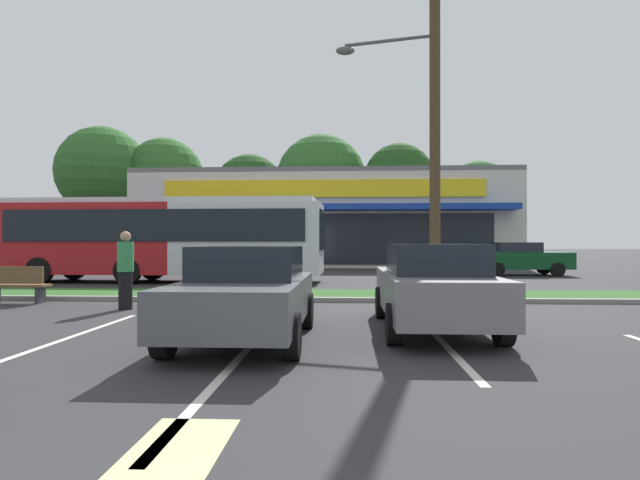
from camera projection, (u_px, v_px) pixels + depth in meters
The scene contains 21 objects.
grass_median at pixel (298, 295), 14.63m from camera, with size 56.00×2.20×0.12m, color #2D5B23.
curb_lip at pixel (294, 299), 13.41m from camera, with size 56.00×0.24×0.12m, color gray.
parking_stripe_0 at pixel (74, 336), 8.50m from camera, with size 0.12×4.80×0.01m, color silver.
parking_stripe_1 at pixel (221, 377), 5.90m from camera, with size 0.12×4.80×0.01m, color silver.
parking_stripe_2 at pixel (444, 343), 7.89m from camera, with size 0.12×4.80×0.01m, color silver.
lot_arrow at pixel (170, 457), 3.71m from camera, with size 0.70×1.60×0.01m, color beige.
storefront_building at pixel (327, 221), 37.05m from camera, with size 24.07×14.20×6.14m.
tree_far_left at pixel (103, 172), 44.91m from camera, with size 7.89×7.89×11.70m.
tree_left at pixel (165, 177), 45.73m from camera, with size 6.88×6.88×10.87m.
tree_mid_left at pixel (249, 190), 46.57m from camera, with size 6.51×6.51×9.55m.
tree_mid at pixel (321, 180), 46.25m from camera, with size 8.14×8.14×11.29m.
tree_mid_right at pixel (399, 179), 42.69m from camera, with size 5.83×5.83×9.81m.
tree_right at pixel (478, 193), 45.78m from camera, with size 5.74×5.74×8.85m.
utility_pole at pixel (430, 103), 14.41m from camera, with size 3.16×2.36×10.26m.
city_bus at pixel (164, 237), 20.01m from camera, with size 12.49×2.90×3.25m.
bus_stop_bench at pixel (16, 284), 13.10m from camera, with size 1.60×0.45×0.95m.
car_1 at pixel (433, 286), 9.07m from camera, with size 1.86×4.47×1.53m.
car_3 at pixel (247, 293), 8.13m from camera, with size 1.94×4.10×1.50m.
car_4 at pixel (520, 258), 24.05m from camera, with size 4.34×1.86×1.56m.
car_5 at pixel (20, 259), 25.38m from camera, with size 4.20×2.02×1.44m.
pedestrian_near_bench at pixel (126, 270), 11.89m from camera, with size 0.37×0.37×1.82m.
Camera 1 is at (1.37, -0.59, 1.56)m, focal length 28.73 mm.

